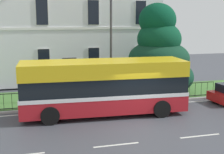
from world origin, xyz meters
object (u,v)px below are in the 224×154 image
at_px(evergreen_tree, 159,58).
at_px(single_decker_bus, 104,86).
at_px(georgian_townhouse, 61,1).
at_px(street_lamp_post, 111,34).

xyz_separation_m(evergreen_tree, single_decker_bus, (-4.95, -3.79, -0.97)).
bearing_deg(georgian_townhouse, street_lamp_post, -79.20).
xyz_separation_m(evergreen_tree, street_lamp_post, (-3.95, -1.55, 1.82)).
bearing_deg(georgian_townhouse, single_decker_bus, -85.65).
xyz_separation_m(georgian_townhouse, street_lamp_post, (1.94, -10.18, -2.45)).
height_order(georgian_townhouse, street_lamp_post, georgian_townhouse).
distance_m(georgian_townhouse, street_lamp_post, 10.65).
bearing_deg(evergreen_tree, single_decker_bus, -142.58).
bearing_deg(evergreen_tree, georgian_townhouse, 124.33).
bearing_deg(street_lamp_post, georgian_townhouse, 100.80).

